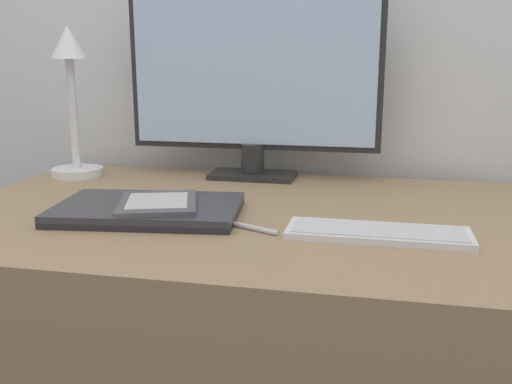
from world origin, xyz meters
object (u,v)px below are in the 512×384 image
at_px(keyboard, 378,233).
at_px(ereader, 158,203).
at_px(pen, 242,226).
at_px(desk_lamp, 72,93).
at_px(monitor, 253,78).
at_px(laptop, 149,209).

distance_m(keyboard, ereader, 0.40).
distance_m(keyboard, pen, 0.23).
xyz_separation_m(keyboard, pen, (-0.23, 0.00, -0.00)).
bearing_deg(pen, desk_lamp, 145.39).
xyz_separation_m(keyboard, desk_lamp, (-0.73, 0.35, 0.20)).
height_order(ereader, pen, ereader).
relative_size(ereader, pen, 1.43).
relative_size(keyboard, desk_lamp, 0.82).
relative_size(monitor, desk_lamp, 1.68).
height_order(monitor, keyboard, monitor).
distance_m(monitor, ereader, 0.45).
bearing_deg(ereader, monitor, 76.53).
distance_m(laptop, ereader, 0.03).
bearing_deg(keyboard, desk_lamp, 154.55).
xyz_separation_m(desk_lamp, pen, (0.50, -0.35, -0.20)).
xyz_separation_m(monitor, laptop, (-0.12, -0.38, -0.23)).
bearing_deg(laptop, pen, -12.72).
height_order(monitor, ereader, monitor).
xyz_separation_m(keyboard, ereader, (-0.39, 0.03, 0.02)).
xyz_separation_m(ereader, pen, (0.17, -0.03, -0.02)).
bearing_deg(desk_lamp, laptop, -44.11).
xyz_separation_m(laptop, ereader, (0.02, -0.01, 0.02)).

